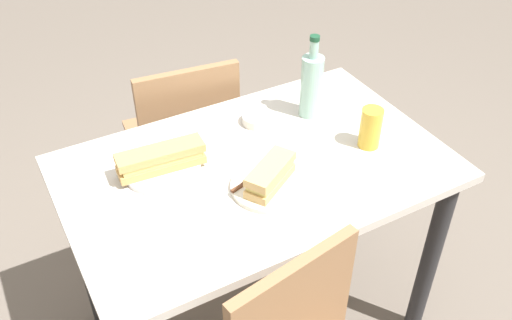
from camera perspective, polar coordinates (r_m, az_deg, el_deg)
dining_table at (r=1.78m, az=0.00°, el=-3.82°), size 1.14×0.73×0.78m
chair_far at (r=2.27m, az=-7.08°, el=1.89°), size 0.44×0.44×0.88m
plate_near at (r=1.62m, az=1.42°, el=-2.62°), size 0.23×0.23×0.01m
baguette_sandwich_near at (r=1.59m, az=1.45°, el=-1.49°), size 0.19×0.15×0.07m
knife_near at (r=1.62m, az=-0.43°, el=-1.93°), size 0.18×0.06×0.01m
plate_far at (r=1.69m, az=-9.39°, el=-0.95°), size 0.23×0.23×0.01m
baguette_sandwich_far at (r=1.67m, az=-9.54°, el=0.15°), size 0.26×0.09×0.07m
knife_far at (r=1.73m, az=-10.30°, el=0.22°), size 0.18×0.04×0.01m
water_bottle at (r=1.87m, az=5.60°, el=7.54°), size 0.07×0.07×0.29m
beer_glass at (r=1.77m, az=11.44°, el=3.18°), size 0.07×0.07×0.13m
olive_bowl at (r=1.87m, az=0.21°, el=4.16°), size 0.11×0.11×0.03m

